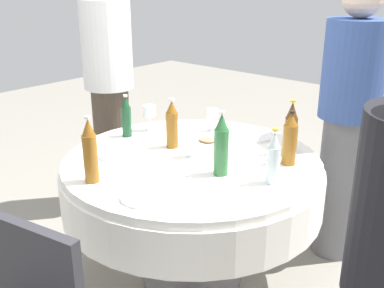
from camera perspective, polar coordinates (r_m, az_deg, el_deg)
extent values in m
plane|color=gray|center=(2.73, 0.00, -16.28)|extent=(10.00, 10.00, 0.00)
cylinder|color=white|center=(2.37, 0.00, -2.17)|extent=(1.33, 1.33, 0.04)
cylinder|color=white|center=(2.42, 0.00, -5.01)|extent=(1.36, 1.36, 0.22)
cylinder|color=slate|center=(2.59, 0.00, -12.02)|extent=(0.14, 0.14, 0.48)
cylinder|color=slate|center=(2.72, 0.00, -16.03)|extent=(0.56, 0.56, 0.03)
cylinder|color=#8C5619|center=(2.30, 12.10, -0.09)|extent=(0.07, 0.07, 0.20)
cone|color=#8C5619|center=(2.26, 12.34, 3.05)|extent=(0.06, 0.06, 0.06)
cylinder|color=black|center=(2.24, 12.41, 3.93)|extent=(0.03, 0.03, 0.01)
cylinder|color=silver|center=(2.08, 10.07, -2.64)|extent=(0.06, 0.06, 0.17)
cone|color=silver|center=(2.03, 10.28, 0.60)|extent=(0.05, 0.05, 0.08)
cylinder|color=gold|center=(2.02, 10.36, 1.79)|extent=(0.03, 0.03, 0.01)
cylinder|color=#8C5619|center=(2.47, -2.51, 1.75)|extent=(0.07, 0.07, 0.20)
cone|color=#8C5619|center=(2.43, -2.56, 4.69)|extent=(0.06, 0.06, 0.07)
cylinder|color=silver|center=(2.42, -2.57, 5.58)|extent=(0.03, 0.03, 0.01)
cylinder|color=#8C5619|center=(2.10, -12.56, -1.82)|extent=(0.07, 0.07, 0.22)
cone|color=#8C5619|center=(2.05, -12.88, 2.07)|extent=(0.06, 0.06, 0.08)
cylinder|color=silver|center=(2.04, -12.97, 3.26)|extent=(0.03, 0.03, 0.01)
cylinder|color=#593314|center=(2.43, 12.20, 1.00)|extent=(0.07, 0.07, 0.20)
cone|color=#593314|center=(2.39, 12.45, 4.20)|extent=(0.06, 0.06, 0.08)
cylinder|color=gold|center=(2.38, 12.54, 5.30)|extent=(0.03, 0.03, 0.01)
cylinder|color=#194728|center=(2.67, -8.25, 2.73)|extent=(0.06, 0.06, 0.17)
cone|color=#194728|center=(2.64, -8.37, 5.19)|extent=(0.05, 0.05, 0.06)
cylinder|color=silver|center=(2.63, -8.42, 5.98)|extent=(0.02, 0.02, 0.01)
cylinder|color=#2D6B38|center=(2.13, 3.66, -1.03)|extent=(0.07, 0.07, 0.22)
cone|color=#2D6B38|center=(2.08, 3.75, 2.80)|extent=(0.06, 0.06, 0.08)
cylinder|color=silver|center=(2.07, 3.78, 3.96)|extent=(0.03, 0.03, 0.01)
cylinder|color=white|center=(2.37, -0.08, -1.58)|extent=(0.06, 0.06, 0.00)
cylinder|color=white|center=(2.35, -0.08, -0.73)|extent=(0.01, 0.01, 0.07)
cylinder|color=white|center=(2.33, -0.09, 0.79)|extent=(0.07, 0.07, 0.06)
cylinder|color=white|center=(2.77, 2.55, 1.75)|extent=(0.06, 0.06, 0.00)
cylinder|color=white|center=(2.76, 2.56, 2.40)|extent=(0.01, 0.01, 0.06)
cylinder|color=white|center=(2.74, 2.58, 3.71)|extent=(0.07, 0.07, 0.07)
cylinder|color=gold|center=(2.75, 2.57, 3.32)|extent=(0.06, 0.06, 0.03)
cylinder|color=white|center=(2.79, -5.28, 1.78)|extent=(0.06, 0.06, 0.00)
cylinder|color=white|center=(2.77, -5.31, 2.65)|extent=(0.01, 0.01, 0.08)
cylinder|color=white|center=(2.75, -5.37, 4.14)|extent=(0.08, 0.08, 0.07)
cylinder|color=gold|center=(2.76, -5.35, 3.77)|extent=(0.06, 0.06, 0.03)
cylinder|color=white|center=(1.96, -5.71, -6.43)|extent=(0.23, 0.23, 0.02)
cylinder|color=white|center=(2.69, 7.82, 1.07)|extent=(0.23, 0.23, 0.02)
cylinder|color=white|center=(2.55, 1.93, 0.19)|extent=(0.23, 0.23, 0.02)
ellipsoid|color=tan|center=(2.54, 1.93, 0.57)|extent=(0.10, 0.09, 0.02)
cylinder|color=white|center=(2.40, -9.13, -1.36)|extent=(0.20, 0.20, 0.02)
cube|color=silver|center=(2.23, -3.94, -3.01)|extent=(0.11, 0.16, 0.00)
cube|color=silver|center=(1.97, 7.05, -6.44)|extent=(0.15, 0.13, 0.00)
cylinder|color=slate|center=(2.88, 17.95, -5.13)|extent=(0.26, 0.26, 0.87)
cylinder|color=#334C8C|center=(2.66, 19.60, 8.76)|extent=(0.34, 0.34, 0.54)
cylinder|color=#4C3F33|center=(3.37, -9.84, -0.43)|extent=(0.26, 0.26, 0.89)
cylinder|color=white|center=(3.19, -10.65, 12.08)|extent=(0.34, 0.34, 0.59)
cube|color=#2D2D33|center=(1.69, -18.82, -15.80)|extent=(0.40, 0.12, 0.42)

